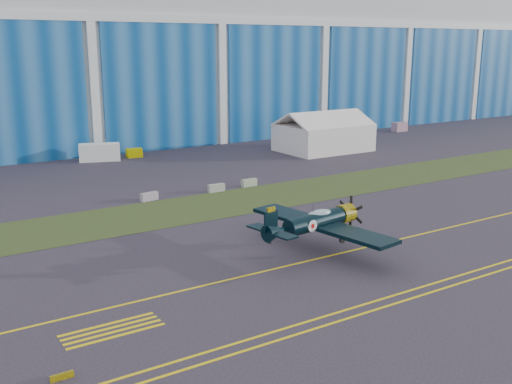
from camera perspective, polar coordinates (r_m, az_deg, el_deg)
ground at (r=52.05m, az=2.42°, el=-4.78°), size 260.00×260.00×0.00m
grass_median at (r=63.52m, az=-4.82°, el=-1.35°), size 260.00×10.00×0.02m
hangar at (r=115.70m, az=-18.79°, el=12.30°), size 220.00×45.70×30.00m
taxiway_centreline at (r=48.27m, az=5.84°, el=-6.34°), size 200.00×0.20×0.02m
edge_line_near at (r=41.82m, az=14.04°, el=-9.98°), size 80.00×0.20×0.02m
edge_line_far at (r=42.44m, az=13.05°, el=-9.56°), size 80.00×0.20×0.02m
hold_short_ladder at (r=37.73m, az=-13.55°, el=-12.66°), size 6.00×2.40×0.02m
guard_board_left at (r=33.39m, az=-18.00°, el=-16.37°), size 1.20×0.15×0.35m
warbird at (r=48.82m, az=5.70°, el=-2.81°), size 13.57×15.60×4.16m
tent at (r=97.07m, az=6.46°, el=5.82°), size 13.93×10.23×6.46m
shipping_container at (r=91.11m, az=-14.68°, el=3.68°), size 6.26×4.02×2.52m
tug at (r=92.99m, az=-11.52°, el=3.67°), size 2.37×1.60×1.32m
gse_box at (r=122.19m, az=13.52°, el=6.05°), size 2.99×1.62×1.78m
barrier_a at (r=66.58m, az=-10.13°, el=-0.43°), size 2.07×0.92×0.90m
barrier_b at (r=69.64m, az=-3.79°, el=0.39°), size 2.01×0.64×0.90m
barrier_c at (r=72.15m, az=-0.66°, el=0.89°), size 2.03×0.72×0.90m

